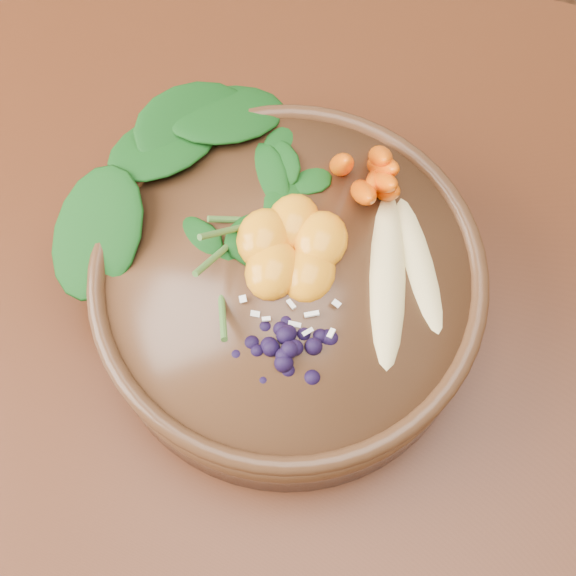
# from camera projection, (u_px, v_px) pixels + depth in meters

# --- Properties ---
(ground) EXTENTS (4.00, 4.00, 0.00)m
(ground) POSITION_uv_depth(u_px,v_px,m) (414.00, 531.00, 1.34)
(ground) COLOR #381E0F
(ground) RESTS_ON ground
(dining_table) EXTENTS (1.60, 0.90, 0.75)m
(dining_table) POSITION_uv_depth(u_px,v_px,m) (517.00, 454.00, 0.74)
(dining_table) COLOR #331C0C
(dining_table) RESTS_ON ground
(stoneware_bowl) EXTENTS (0.37, 0.37, 0.08)m
(stoneware_bowl) POSITION_uv_depth(u_px,v_px,m) (288.00, 293.00, 0.66)
(stoneware_bowl) COLOR #4C2F1C
(stoneware_bowl) RESTS_ON dining_table
(kale_heap) EXTENTS (0.24, 0.22, 0.05)m
(kale_heap) POSITION_uv_depth(u_px,v_px,m) (229.00, 183.00, 0.62)
(kale_heap) COLOR #0E3F0E
(kale_heap) RESTS_ON stoneware_bowl
(carrot_cluster) EXTENTS (0.08, 0.08, 0.09)m
(carrot_cluster) POSITION_uv_depth(u_px,v_px,m) (365.00, 152.00, 0.61)
(carrot_cluster) COLOR #EC5700
(carrot_cluster) RESTS_ON stoneware_bowl
(banana_halves) EXTENTS (0.10, 0.18, 0.03)m
(banana_halves) POSITION_uv_depth(u_px,v_px,m) (406.00, 263.00, 0.60)
(banana_halves) COLOR #E0CC84
(banana_halves) RESTS_ON stoneware_bowl
(mandarin_cluster) EXTENTS (0.11, 0.12, 0.03)m
(mandarin_cluster) POSITION_uv_depth(u_px,v_px,m) (292.00, 240.00, 0.61)
(mandarin_cluster) COLOR orange
(mandarin_cluster) RESTS_ON stoneware_bowl
(blueberry_pile) EXTENTS (0.16, 0.14, 0.04)m
(blueberry_pile) POSITION_uv_depth(u_px,v_px,m) (289.00, 342.00, 0.57)
(blueberry_pile) COLOR black
(blueberry_pile) RESTS_ON stoneware_bowl
(coconut_flakes) EXTENTS (0.11, 0.10, 0.01)m
(coconut_flakes) POSITION_uv_depth(u_px,v_px,m) (290.00, 296.00, 0.60)
(coconut_flakes) COLOR white
(coconut_flakes) RESTS_ON stoneware_bowl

